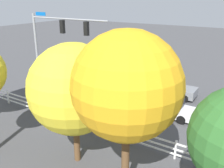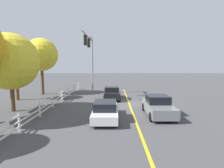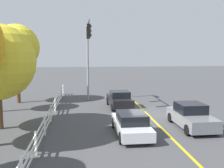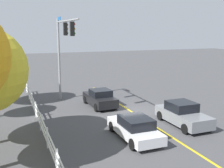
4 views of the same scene
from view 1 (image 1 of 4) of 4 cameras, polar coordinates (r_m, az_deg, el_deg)
The scene contains 9 objects.
ground_plane at distance 23.33m, azimuth 2.63°, elevation -2.19°, with size 120.00×120.00×0.00m, color #444447.
lane_center_stripe at distance 21.79m, azimuth 11.82°, elevation -4.19°, with size 28.00×0.16×0.01m, color gold.
signal_assembly at distance 20.96m, azimuth -13.09°, elevation 9.55°, with size 7.43×0.38×7.35m.
car_0 at distance 23.24m, azimuth 13.35°, elevation -0.92°, with size 4.27×1.95×1.54m.
car_1 at distance 22.97m, azimuth -4.89°, elevation -0.78°, with size 4.02×1.96×1.45m.
car_2 at distance 19.41m, azimuth 12.17°, elevation -5.15°, with size 4.40×1.86×1.33m.
white_rail_fence at distance 16.17m, azimuth -0.65°, elevation -10.04°, with size 26.10×0.10×1.15m.
tree_0 at distance 12.65m, azimuth -8.63°, elevation -1.11°, with size 4.64×4.64×6.48m.
tree_2 at distance 9.78m, azimuth 3.39°, elevation -0.49°, with size 4.44×4.44×7.44m.
Camera 1 is at (-10.69, 18.92, 8.50)m, focal length 40.27 mm.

